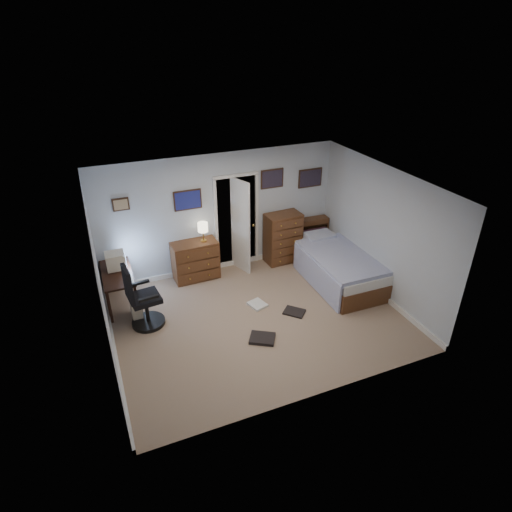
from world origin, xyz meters
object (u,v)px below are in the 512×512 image
(office_chair, at_px, (142,303))
(bed, at_px, (337,266))
(low_dresser, at_px, (195,260))
(tall_dresser, at_px, (283,238))
(computer_desk, at_px, (114,281))

(office_chair, bearing_deg, bed, -6.36)
(office_chair, relative_size, low_dresser, 1.30)
(low_dresser, relative_size, tall_dresser, 0.82)
(office_chair, relative_size, bed, 0.55)
(tall_dresser, height_order, bed, tall_dresser)
(computer_desk, height_order, low_dresser, low_dresser)
(office_chair, bearing_deg, low_dresser, 37.27)
(bed, bearing_deg, low_dresser, 155.75)
(office_chair, distance_m, bed, 3.90)
(tall_dresser, distance_m, bed, 1.39)
(bed, bearing_deg, office_chair, -179.60)
(bed, bearing_deg, tall_dresser, 119.46)
(computer_desk, bearing_deg, bed, -11.35)
(office_chair, height_order, low_dresser, office_chair)
(low_dresser, distance_m, bed, 2.90)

